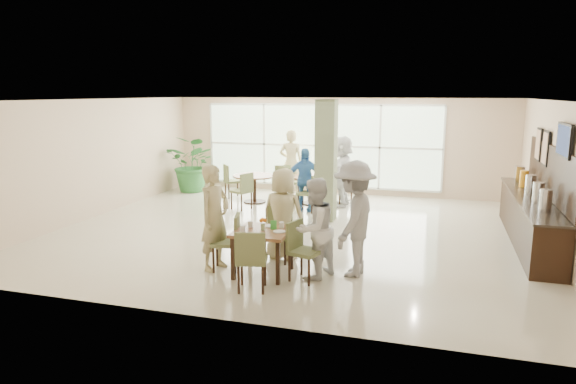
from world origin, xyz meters
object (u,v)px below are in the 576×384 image
(buffet_counter, at_px, (530,216))
(adult_b, at_px, (342,171))
(adult_a, at_px, (304,180))
(teen_left, at_px, (215,218))
(round_table_right, at_px, (314,182))
(potted_plant, at_px, (194,164))
(teen_standing, at_px, (354,219))
(round_table_left, at_px, (254,181))
(teen_right, at_px, (314,229))
(teen_far, at_px, (283,214))
(adult_standing, at_px, (291,163))
(main_table, at_px, (263,236))

(buffet_counter, bearing_deg, adult_b, 151.56)
(adult_b, bearing_deg, adult_a, -42.53)
(teen_left, relative_size, adult_b, 0.96)
(round_table_right, bearing_deg, potted_plant, 170.00)
(teen_standing, height_order, adult_b, teen_standing)
(round_table_left, relative_size, adult_b, 0.63)
(potted_plant, bearing_deg, teen_right, -49.45)
(teen_far, bearing_deg, adult_standing, -69.25)
(teen_standing, bearing_deg, buffet_counter, 139.44)
(adult_b, relative_size, adult_standing, 0.97)
(round_table_right, distance_m, adult_standing, 1.38)
(teen_standing, bearing_deg, adult_b, -160.30)
(round_table_right, xyz_separation_m, potted_plant, (-3.89, 0.69, 0.25))
(teen_far, xyz_separation_m, teen_right, (0.76, -0.76, -0.01))
(buffet_counter, bearing_deg, teen_standing, -137.45)
(round_table_left, xyz_separation_m, adult_standing, (0.68, 1.22, 0.37))
(teen_left, bearing_deg, adult_b, 3.70)
(buffet_counter, bearing_deg, teen_left, -149.23)
(potted_plant, bearing_deg, adult_b, -8.76)
(round_table_left, bearing_deg, teen_far, -63.70)
(teen_standing, bearing_deg, potted_plant, -128.08)
(teen_far, relative_size, teen_standing, 0.87)
(round_table_right, distance_m, adult_b, 0.83)
(round_table_left, bearing_deg, adult_b, 5.28)
(round_table_right, distance_m, adult_a, 0.90)
(teen_left, relative_size, adult_a, 1.12)
(adult_b, bearing_deg, round_table_left, -83.74)
(teen_far, height_order, adult_b, adult_b)
(teen_right, xyz_separation_m, adult_b, (-0.57, 5.39, 0.11))
(adult_b, height_order, adult_standing, adult_standing)
(buffet_counter, height_order, adult_b, buffet_counter)
(teen_right, height_order, adult_b, adult_b)
(teen_right, relative_size, adult_b, 0.88)
(teen_far, bearing_deg, teen_standing, 167.07)
(buffet_counter, bearing_deg, adult_standing, 150.92)
(buffet_counter, height_order, teen_far, buffet_counter)
(adult_a, xyz_separation_m, adult_b, (0.80, 0.84, 0.13))
(main_table, height_order, adult_standing, adult_standing)
(main_table, distance_m, teen_standing, 1.51)
(teen_left, bearing_deg, teen_far, -33.16)
(round_table_right, height_order, teen_far, teen_far)
(adult_a, height_order, adult_b, adult_b)
(round_table_right, relative_size, teen_far, 0.72)
(buffet_counter, relative_size, teen_left, 2.63)
(potted_plant, height_order, adult_a, potted_plant)
(potted_plant, xyz_separation_m, teen_standing, (5.81, -5.80, 0.11))
(round_table_left, bearing_deg, potted_plant, 157.76)
(potted_plant, relative_size, teen_left, 0.94)
(round_table_left, bearing_deg, teen_left, -76.71)
(teen_standing, bearing_deg, teen_far, -101.91)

